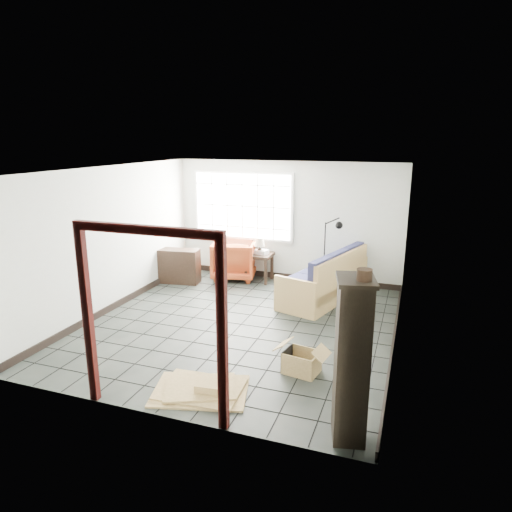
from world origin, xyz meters
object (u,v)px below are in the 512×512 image
at_px(side_table, 259,258).
at_px(tall_shelf, 352,359).
at_px(futon_sofa, 327,282).

bearing_deg(side_table, tall_shelf, -61.02).
relative_size(futon_sofa, side_table, 3.86).
distance_m(futon_sofa, tall_shelf, 4.29).
bearing_deg(futon_sofa, side_table, 173.85).
bearing_deg(futon_sofa, tall_shelf, -59.77).
distance_m(side_table, tall_shelf, 5.50).
relative_size(futon_sofa, tall_shelf, 1.36).
bearing_deg(tall_shelf, side_table, 105.70).
bearing_deg(side_table, futon_sofa, -22.38).
xyz_separation_m(side_table, tall_shelf, (2.66, -4.80, 0.39)).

